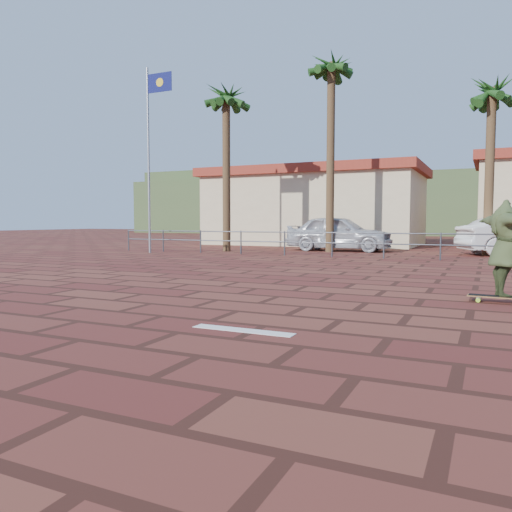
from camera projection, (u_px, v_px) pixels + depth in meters
The scene contains 13 objects.
ground at pixel (237, 311), 7.85m from camera, with size 120.00×120.00×0.00m, color brown.
paint_stripe at pixel (243, 330), 6.47m from camera, with size 1.40×0.22×0.01m, color white.
guardrail at pixel (384, 240), 18.64m from camera, with size 24.06×0.06×1.00m.
flagpole at pixel (151, 146), 21.64m from camera, with size 1.30×0.10×8.00m.
palm_far_left at pixel (226, 102), 22.73m from camera, with size 2.40×2.40×8.25m.
palm_left at pixel (331, 73), 22.11m from camera, with size 2.40×2.40×9.45m.
palm_center at pixel (492, 97), 19.92m from camera, with size 2.40×2.40×7.75m.
building_west at pixel (316, 206), 30.10m from camera, with size 12.60×7.60×4.50m.
hill_front at pixel (453, 206), 52.81m from camera, with size 70.00×18.00×6.00m, color #384C28.
hill_back at pixel (282, 201), 67.46m from camera, with size 35.00×14.00×8.00m, color #384C28.
longboard at pixel (505, 298), 8.61m from camera, with size 1.21×0.32×0.12m.
skateboarder at pixel (507, 248), 8.54m from camera, with size 2.05×0.56×1.67m, color #374424.
car_silver at pixel (339, 233), 23.45m from camera, with size 1.98×4.91×1.67m, color #B6B8BE.
Camera 1 is at (3.56, -6.91, 1.43)m, focal length 35.00 mm.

